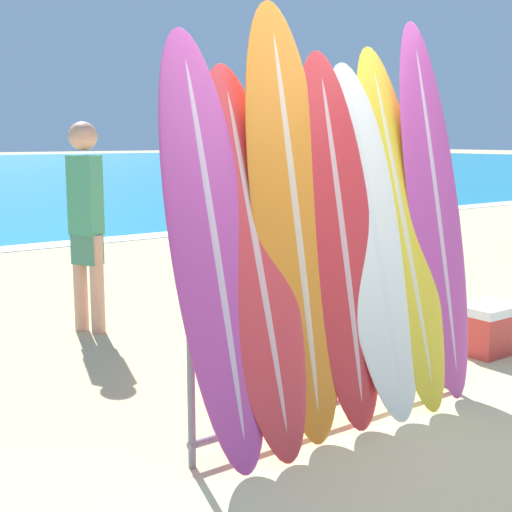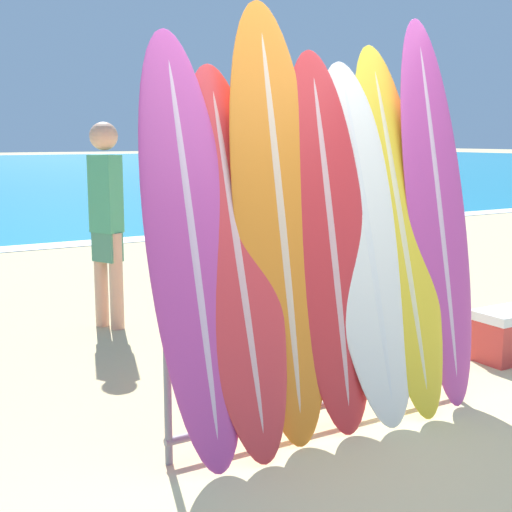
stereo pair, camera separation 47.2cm
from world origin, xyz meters
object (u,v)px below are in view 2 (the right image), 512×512
surfboard_slot_1 (236,259)px  surfboard_slot_4 (366,242)px  surfboard_rack (327,347)px  surfboard_slot_5 (399,228)px  person_far_left (106,217)px  surfboard_slot_2 (280,223)px  surfboard_slot_3 (329,242)px  person_near_water (215,194)px  cooler_box (507,335)px  surfboard_slot_0 (192,247)px  surfboard_slot_6 (437,211)px

surfboard_slot_1 → surfboard_slot_4: size_ratio=0.97×
surfboard_rack → surfboard_slot_1: 0.81m
surfboard_slot_5 → person_far_left: surfboard_slot_5 is taller
surfboard_slot_2 → surfboard_slot_3: size_ratio=1.11×
person_near_water → surfboard_slot_3: bearing=25.3°
surfboard_rack → person_near_water: size_ratio=1.26×
cooler_box → surfboard_slot_3: bearing=-171.6°
surfboard_slot_1 → cooler_box: 2.65m
surfboard_slot_0 → surfboard_rack: bearing=-2.9°
surfboard_slot_3 → surfboard_slot_5: size_ratio=0.97×
surfboard_rack → surfboard_slot_6: size_ratio=0.85×
surfboard_slot_0 → surfboard_slot_4: surfboard_slot_0 is taller
person_near_water → cooler_box: (-0.32, -5.34, -0.69)m
surfboard_slot_1 → person_near_water: size_ratio=1.28×
surfboard_slot_1 → surfboard_slot_5: surfboard_slot_5 is taller
surfboard_slot_0 → person_far_left: size_ratio=1.24×
surfboard_slot_0 → surfboard_slot_2: bearing=0.2°
surfboard_rack → person_far_left: (-0.35, 2.74, 0.51)m
surfboard_rack → surfboard_slot_3: 0.61m
surfboard_slot_0 → person_near_water: bearing=61.3°
surfboard_slot_0 → surfboard_slot_2: (0.53, 0.00, 0.09)m
surfboard_slot_3 → person_far_left: surfboard_slot_3 is taller
surfboard_slot_5 → surfboard_rack: bearing=-175.1°
surfboard_slot_3 → surfboard_slot_5: bearing=3.4°
surfboard_slot_2 → surfboard_slot_4: (0.59, -0.02, -0.14)m
surfboard_rack → surfboard_slot_0: bearing=177.1°
surfboard_slot_1 → person_far_left: surfboard_slot_1 is taller
person_near_water → surfboard_slot_4: bearing=27.8°
surfboard_slot_4 → surfboard_slot_5: (0.27, 0.02, 0.06)m
surfboard_slot_2 → cooler_box: 2.45m
surfboard_slot_2 → person_far_left: 2.71m
surfboard_slot_6 → person_far_left: size_ratio=1.34×
surfboard_slot_0 → person_far_left: surfboard_slot_0 is taller
surfboard_slot_0 → person_far_left: bearing=79.8°
surfboard_slot_1 → surfboard_slot_2: bearing=4.2°
surfboard_slot_1 → surfboard_slot_3: bearing=-0.6°
surfboard_slot_0 → cooler_box: (2.75, 0.25, -0.92)m
surfboard_slot_0 → surfboard_slot_5: bearing=0.3°
person_near_water → cooler_box: size_ratio=3.26×
surfboard_slot_6 → surfboard_slot_1: bearing=-179.1°
surfboard_slot_5 → surfboard_slot_3: bearing=-176.6°
person_near_water → person_far_left: 3.88m
surfboard_slot_0 → surfboard_slot_3: 0.85m
person_far_left → surfboard_slot_0: bearing=144.4°
surfboard_slot_0 → person_far_left: 2.75m
surfboard_slot_4 → cooler_box: bearing=9.5°
person_far_left → cooler_box: person_far_left is taller
surfboard_slot_0 → surfboard_slot_6: 1.71m
surfboard_slot_0 → surfboard_slot_1: surfboard_slot_0 is taller
surfboard_slot_1 → cooler_box: size_ratio=4.16×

